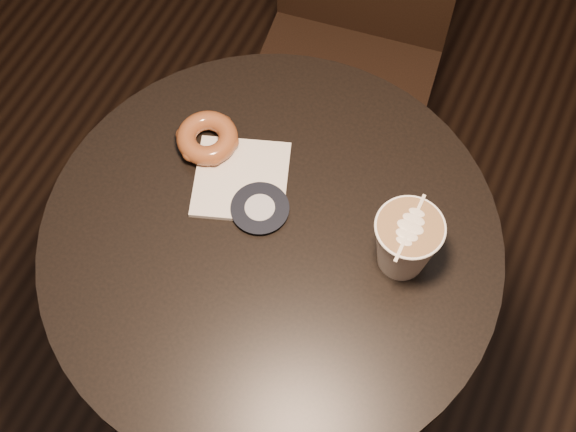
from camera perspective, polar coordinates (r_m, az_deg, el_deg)
The scene contains 5 objects.
cafe_table at distance 1.38m, azimuth -1.09°, elevation -5.22°, with size 0.70×0.70×0.75m.
chair at distance 1.72m, azimuth 4.67°, elevation 13.23°, with size 0.42×0.42×0.96m.
pastry_bag at distance 1.25m, azimuth -3.35°, elevation 2.64°, with size 0.14×0.14×0.01m, color silver.
doughnut at distance 1.27m, azimuth -5.76°, elevation 5.55°, with size 0.10×0.10×0.03m, color brown.
latte_cup at distance 1.15m, azimuth 8.35°, elevation -1.96°, with size 0.10×0.10×0.11m, color white, non-canonical shape.
Camera 1 is at (0.24, -0.46, 1.83)m, focal length 50.00 mm.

